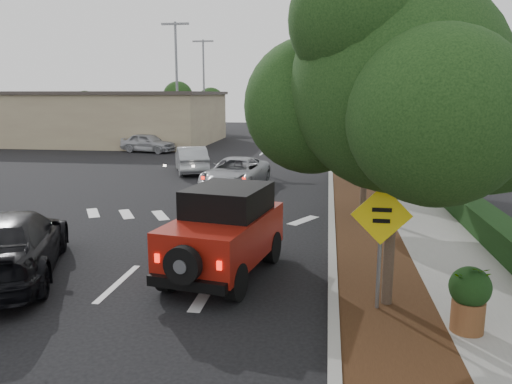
% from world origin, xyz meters
% --- Properties ---
extents(ground, '(120.00, 120.00, 0.00)m').
position_xyz_m(ground, '(0.00, 0.00, 0.00)').
color(ground, black).
rests_on(ground, ground).
extents(curb, '(0.20, 70.00, 0.15)m').
position_xyz_m(curb, '(4.60, 12.00, 0.07)').
color(curb, '#9E9B93').
rests_on(curb, ground).
extents(planting_strip, '(1.80, 70.00, 0.12)m').
position_xyz_m(planting_strip, '(5.60, 12.00, 0.06)').
color(planting_strip, black).
rests_on(planting_strip, ground).
extents(sidewalk, '(2.00, 70.00, 0.12)m').
position_xyz_m(sidewalk, '(7.50, 12.00, 0.06)').
color(sidewalk, gray).
rests_on(sidewalk, ground).
extents(hedge, '(0.80, 70.00, 0.80)m').
position_xyz_m(hedge, '(8.90, 12.00, 0.40)').
color(hedge, black).
rests_on(hedge, ground).
extents(commercial_building, '(22.00, 12.00, 4.00)m').
position_xyz_m(commercial_building, '(-16.00, 30.00, 2.00)').
color(commercial_building, gray).
rests_on(commercial_building, ground).
extents(transmission_tower, '(7.00, 4.00, 28.00)m').
position_xyz_m(transmission_tower, '(6.00, 48.00, 0.00)').
color(transmission_tower, slate).
rests_on(transmission_tower, ground).
extents(street_tree_near, '(3.80, 3.80, 5.92)m').
position_xyz_m(street_tree_near, '(5.60, -0.50, 0.00)').
color(street_tree_near, black).
rests_on(street_tree_near, ground).
extents(street_tree_mid, '(3.20, 3.20, 5.32)m').
position_xyz_m(street_tree_mid, '(5.60, 6.50, 0.00)').
color(street_tree_mid, black).
rests_on(street_tree_mid, ground).
extents(street_tree_far, '(3.40, 3.40, 5.62)m').
position_xyz_m(street_tree_far, '(5.60, 13.00, 0.00)').
color(street_tree_far, black).
rests_on(street_tree_far, ground).
extents(light_pole_a, '(2.00, 0.22, 9.00)m').
position_xyz_m(light_pole_a, '(-6.50, 26.00, 0.00)').
color(light_pole_a, slate).
rests_on(light_pole_a, ground).
extents(light_pole_b, '(2.00, 0.22, 9.00)m').
position_xyz_m(light_pole_b, '(-7.50, 38.00, 0.00)').
color(light_pole_b, slate).
rests_on(light_pole_b, ground).
extents(red_jeep, '(2.36, 4.06, 2.00)m').
position_xyz_m(red_jeep, '(2.21, 0.99, 1.01)').
color(red_jeep, black).
rests_on(red_jeep, ground).
extents(silver_suv_ahead, '(2.71, 4.90, 1.30)m').
position_xyz_m(silver_suv_ahead, '(0.50, 11.31, 0.65)').
color(silver_suv_ahead, '#9EA0A6').
rests_on(silver_suv_ahead, ground).
extents(black_suv_oncoming, '(3.94, 5.61, 1.51)m').
position_xyz_m(black_suv_oncoming, '(-2.55, 0.03, 0.75)').
color(black_suv_oncoming, black).
rests_on(black_suv_oncoming, ground).
extents(silver_sedan_oncoming, '(2.79, 4.36, 1.36)m').
position_xyz_m(silver_sedan_oncoming, '(-2.56, 15.24, 0.68)').
color(silver_sedan_oncoming, '#A1A5A9').
rests_on(silver_sedan_oncoming, ground).
extents(parked_suv, '(4.15, 2.45, 1.33)m').
position_xyz_m(parked_suv, '(-7.95, 23.53, 0.66)').
color(parked_suv, '#ABADB3').
rests_on(parked_suv, ground).
extents(speed_hump_sign, '(1.09, 0.09, 2.32)m').
position_xyz_m(speed_hump_sign, '(5.40, -0.77, 1.61)').
color(speed_hump_sign, slate).
rests_on(speed_hump_sign, ground).
extents(terracotta_planter, '(0.68, 0.68, 1.18)m').
position_xyz_m(terracotta_planter, '(6.80, -1.48, 0.80)').
color(terracotta_planter, brown).
rests_on(terracotta_planter, ground).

